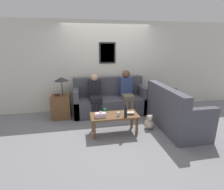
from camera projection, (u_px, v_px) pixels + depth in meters
The scene contains 14 objects.
ground_plane at pixel (113, 119), 4.73m from camera, with size 16.00×16.00×0.00m, color gray.
wall_back at pixel (107, 66), 5.23m from camera, with size 9.00×0.08×2.60m.
couch_main at pixel (110, 101), 5.09m from camera, with size 2.05×0.81×1.02m.
couch_side at pixel (174, 114), 4.15m from camera, with size 0.81×1.68×1.02m.
coffee_table at pixel (114, 118), 3.90m from camera, with size 1.06×0.49×0.44m.
side_table_with_lamp at pixel (61, 104), 4.75m from camera, with size 0.50×0.49×1.12m.
wine_bottle at pixel (126, 113), 3.71m from camera, with size 0.07×0.07×0.28m.
drinking_glass at pixel (118, 114), 3.78m from camera, with size 0.07×0.07×0.09m.
book_stack at pixel (130, 113), 3.89m from camera, with size 0.17×0.12×0.05m.
soda_can at pixel (105, 111), 3.92m from camera, with size 0.07×0.07×0.12m.
tissue_box at pixel (101, 115), 3.72m from camera, with size 0.23×0.12×0.15m.
person_left at pixel (95, 94), 4.79m from camera, with size 0.34×0.62×1.16m.
person_right at pixel (127, 90), 4.96m from camera, with size 0.34×0.60×1.25m.
teddy_bear at pixel (149, 123), 4.16m from camera, with size 0.22×0.22×0.35m.
Camera 1 is at (-0.85, -4.27, 1.96)m, focal length 28.00 mm.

